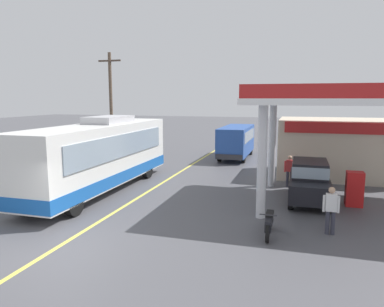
# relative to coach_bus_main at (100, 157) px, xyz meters

# --- Properties ---
(ground) EXTENTS (120.00, 120.00, 0.00)m
(ground) POSITION_rel_coach_bus_main_xyz_m (2.39, 13.06, -1.72)
(ground) COLOR #4C4C51
(lane_divider_stripe) EXTENTS (0.16, 50.00, 0.01)m
(lane_divider_stripe) POSITION_rel_coach_bus_main_xyz_m (2.39, 8.06, -1.72)
(lane_divider_stripe) COLOR #D8CC4C
(lane_divider_stripe) RESTS_ON ground
(coach_bus_main) EXTENTS (2.60, 11.04, 3.69)m
(coach_bus_main) POSITION_rel_coach_bus_main_xyz_m (0.00, 0.00, 0.00)
(coach_bus_main) COLOR white
(coach_bus_main) RESTS_ON ground
(gas_station_roadside) EXTENTS (9.10, 11.95, 5.10)m
(gas_station_roadside) POSITION_rel_coach_bus_main_xyz_m (11.87, 4.91, 0.91)
(gas_station_roadside) COLOR #B21E1E
(gas_station_roadside) RESTS_ON ground
(car_at_pump) EXTENTS (1.70, 4.20, 1.82)m
(car_at_pump) POSITION_rel_coach_bus_main_xyz_m (10.02, 1.00, -0.71)
(car_at_pump) COLOR black
(car_at_pump) RESTS_ON ground
(minibus_opposing_lane) EXTENTS (2.04, 6.13, 2.44)m
(minibus_opposing_lane) POSITION_rel_coach_bus_main_xyz_m (4.86, 11.88, -0.25)
(minibus_opposing_lane) COLOR #264C9E
(minibus_opposing_lane) RESTS_ON ground
(motorcycle_parked_forecourt) EXTENTS (0.55, 1.80, 0.92)m
(motorcycle_parked_forecourt) POSITION_rel_coach_bus_main_xyz_m (8.64, -3.80, -1.28)
(motorcycle_parked_forecourt) COLOR black
(motorcycle_parked_forecourt) RESTS_ON ground
(pedestrian_near_pump) EXTENTS (0.55, 0.22, 1.66)m
(pedestrian_near_pump) POSITION_rel_coach_bus_main_xyz_m (9.09, 3.47, -0.79)
(pedestrian_near_pump) COLOR #33333F
(pedestrian_near_pump) RESTS_ON ground
(pedestrian_by_shop) EXTENTS (0.55, 0.22, 1.66)m
(pedestrian_by_shop) POSITION_rel_coach_bus_main_xyz_m (10.63, -3.09, -0.79)
(pedestrian_by_shop) COLOR #33333F
(pedestrian_by_shop) RESTS_ON ground
(utility_pole_roadside) EXTENTS (1.80, 0.24, 7.94)m
(utility_pole_roadside) POSITION_rel_coach_bus_main_xyz_m (-4.16, 8.80, 2.43)
(utility_pole_roadside) COLOR brown
(utility_pole_roadside) RESTS_ON ground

